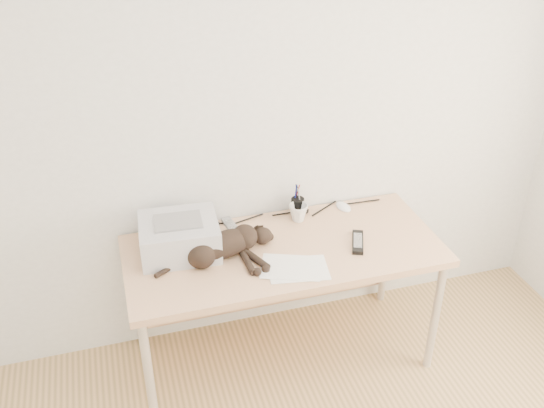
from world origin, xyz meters
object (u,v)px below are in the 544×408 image
object	(u,v)px
printer	(179,236)
mug	(298,213)
pen_cup	(297,206)
mouse	(343,205)
cat	(222,247)
desk	(279,259)

from	to	relation	value
printer	mug	distance (m)	0.67
printer	pen_cup	size ratio (longest dim) A/B	2.20
printer	mug	size ratio (longest dim) A/B	3.94
mouse	cat	bearing A→B (deg)	-171.17
pen_cup	desk	bearing A→B (deg)	-129.75
desk	mug	distance (m)	0.28
desk	cat	size ratio (longest dim) A/B	2.52
desk	printer	bearing A→B (deg)	176.39
mug	pen_cup	distance (m)	0.06
cat	mug	bearing A→B (deg)	10.06
printer	mouse	xyz separation A→B (m)	(0.94, 0.16, -0.07)
mug	pen_cup	size ratio (longest dim) A/B	0.56
desk	cat	bearing A→B (deg)	-165.22
cat	desk	bearing A→B (deg)	-0.75
printer	mouse	distance (m)	0.96
pen_cup	mug	bearing A→B (deg)	-103.90
cat	mug	xyz separation A→B (m)	(0.47, 0.23, -0.02)
mug	mouse	world-z (taller)	mug
desk	mouse	distance (m)	0.50
cat	pen_cup	bearing A→B (deg)	15.07
printer	mug	bearing A→B (deg)	9.47
desk	pen_cup	bearing A→B (deg)	50.25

